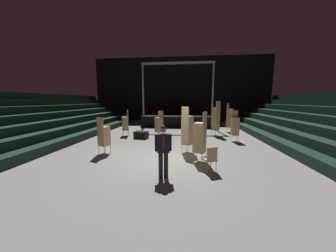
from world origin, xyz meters
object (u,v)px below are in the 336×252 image
object	(u,v)px
man_with_tie	(163,148)
chair_stack_rear_centre	(125,123)
chair_stack_front_right	(200,137)
chair_stack_mid_centre	(104,135)
chair_stack_front_left	(230,118)
chair_stack_rear_left	(216,118)
chair_stack_rear_right	(187,130)
chair_stack_mid_left	(235,126)
chair_stack_mid_right	(159,124)
equipment_road_case	(141,135)
loose_chair_near_man	(210,157)
stage_riser	(178,120)

from	to	relation	value
man_with_tie	chair_stack_rear_centre	bearing A→B (deg)	-72.96
chair_stack_front_right	chair_stack_mid_centre	bearing A→B (deg)	106.67
man_with_tie	chair_stack_front_right	distance (m)	2.18
chair_stack_front_left	chair_stack_front_right	bearing A→B (deg)	8.39
chair_stack_rear_left	chair_stack_rear_right	bearing A→B (deg)	-151.33
chair_stack_mid_left	chair_stack_mid_right	distance (m)	5.05
chair_stack_front_right	chair_stack_mid_right	world-z (taller)	chair_stack_front_right
chair_stack_front_right	chair_stack_mid_left	bearing A→B (deg)	-7.07
man_with_tie	equipment_road_case	size ratio (longest dim) A/B	1.98
chair_stack_mid_right	chair_stack_rear_right	xyz separation A→B (m)	(1.99, -3.41, 0.21)
chair_stack_rear_centre	loose_chair_near_man	bearing A→B (deg)	-161.72
chair_stack_rear_left	chair_stack_mid_left	bearing A→B (deg)	-100.13
chair_stack_rear_left	chair_stack_rear_centre	bearing A→B (deg)	150.63
chair_stack_mid_centre	chair_stack_rear_centre	distance (m)	4.41
chair_stack_front_right	man_with_tie	bearing A→B (deg)	166.94
loose_chair_near_man	chair_stack_rear_right	bearing A→B (deg)	87.36
chair_stack_rear_left	chair_stack_front_left	bearing A→B (deg)	10.87
man_with_tie	chair_stack_mid_centre	bearing A→B (deg)	-48.06
man_with_tie	chair_stack_front_right	size ratio (longest dim) A/B	0.84
stage_riser	loose_chair_near_man	bearing A→B (deg)	-81.10
chair_stack_front_left	equipment_road_case	bearing A→B (deg)	-34.79
stage_riser	chair_stack_rear_centre	bearing A→B (deg)	-122.19
stage_riser	equipment_road_case	distance (m)	6.83
chair_stack_rear_left	chair_stack_rear_centre	world-z (taller)	chair_stack_rear_left
stage_riser	man_with_tie	xyz separation A→B (m)	(0.20, -12.43, 0.39)
chair_stack_mid_right	chair_stack_rear_centre	bearing A→B (deg)	22.69
chair_stack_mid_right	chair_stack_mid_centre	bearing A→B (deg)	92.80
chair_stack_mid_right	man_with_tie	bearing A→B (deg)	130.48
stage_riser	chair_stack_front_left	distance (m)	5.60
equipment_road_case	chair_stack_rear_left	bearing A→B (deg)	17.13
man_with_tie	chair_stack_rear_left	size ratio (longest dim) A/B	0.70
man_with_tie	chair_stack_front_left	bearing A→B (deg)	-127.34
stage_riser	chair_stack_rear_right	bearing A→B (deg)	-83.99
chair_stack_front_left	chair_stack_rear_left	world-z (taller)	chair_stack_rear_left
equipment_road_case	stage_riser	bearing A→B (deg)	71.29
man_with_tie	chair_stack_mid_left	distance (m)	6.91
chair_stack_front_left	chair_stack_rear_right	xyz separation A→B (m)	(-3.47, -6.08, -0.04)
chair_stack_mid_left	chair_stack_rear_centre	size ratio (longest dim) A/B	1.05
chair_stack_rear_centre	man_with_tie	bearing A→B (deg)	-174.24
chair_stack_front_right	chair_stack_mid_left	world-z (taller)	chair_stack_front_right
chair_stack_mid_left	equipment_road_case	bearing A→B (deg)	-3.16
equipment_road_case	loose_chair_near_man	xyz separation A→B (m)	(4.02, -5.29, 0.30)
chair_stack_mid_centre	chair_stack_front_right	bearing A→B (deg)	14.84
chair_stack_rear_left	equipment_road_case	xyz separation A→B (m)	(-5.28, -1.63, -1.04)
chair_stack_mid_left	chair_stack_mid_centre	bearing A→B (deg)	24.43
equipment_road_case	chair_stack_rear_centre	bearing A→B (deg)	151.18
stage_riser	chair_stack_rear_left	world-z (taller)	stage_riser
chair_stack_mid_left	loose_chair_near_man	bearing A→B (deg)	65.58
chair_stack_mid_left	chair_stack_rear_centre	distance (m)	7.66
chair_stack_rear_left	chair_stack_rear_right	xyz separation A→B (m)	(-2.10, -4.59, -0.13)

